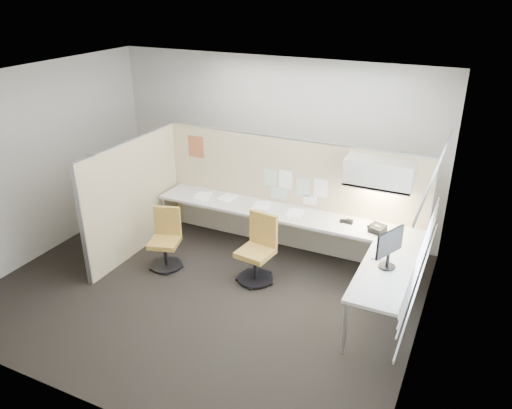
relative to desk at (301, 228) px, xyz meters
The scene contains 26 objects.
floor 1.58m from the desk, 129.58° to the right, with size 5.50×4.50×0.01m, color black.
ceiling 2.64m from the desk, 129.58° to the right, with size 5.50×4.50×0.01m, color white.
wall_back 1.66m from the desk, 129.62° to the left, with size 5.50×0.02×2.80m, color beige.
wall_front 3.59m from the desk, 105.41° to the right, with size 5.50×0.02×2.80m, color beige.
wall_left 3.93m from the desk, 162.99° to the right, with size 0.02×4.50×2.80m, color beige.
wall_right 2.28m from the desk, 31.75° to the right, with size 0.02×4.50×2.80m, color beige.
window_pane 2.32m from the desk, 32.11° to the right, with size 0.01×2.80×1.30m, color #9EAAB8.
partition_back 0.67m from the desk, 128.75° to the left, with size 4.10×0.06×1.75m, color #C5B288.
partition_left 2.52m from the desk, 165.56° to the right, with size 0.06×2.20×1.75m, color #C5B288.
desk is the anchor object (origin of this frame).
overhead_bin 1.35m from the desk, 15.24° to the left, with size 0.90×0.36×0.38m, color beige.
task_light_strip 1.22m from the desk, 15.24° to the left, with size 0.60×0.06×0.02m, color #FFEABF.
pinned_papers 0.69m from the desk, 124.37° to the left, with size 1.01×0.00×0.47m.
poster 2.19m from the desk, 167.47° to the left, with size 0.28×0.00×0.35m, color orange.
chair_left 1.96m from the desk, 154.54° to the right, with size 0.51×0.52×0.87m.
chair_right 0.73m from the desk, 123.90° to the right, with size 0.50×0.52×0.95m.
monitor 1.62m from the desk, 28.90° to the right, with size 0.22×0.44×0.50m.
phone 1.07m from the desk, ahead, with size 0.26×0.25×0.12m.
stapler 0.63m from the desk, 18.31° to the left, with size 0.14×0.04×0.05m, color black.
tape_dispenser 0.69m from the desk, 16.45° to the left, with size 0.10×0.06×0.06m, color black.
coat_hook 2.98m from the desk, 151.08° to the right, with size 0.18×0.47×1.39m.
paper_stack_0 1.69m from the desk, behind, with size 0.23×0.30×0.03m, color white.
paper_stack_1 1.34m from the desk, behind, with size 0.23×0.30×0.02m, color white.
paper_stack_2 0.71m from the desk, 168.96° to the left, with size 0.23×0.30×0.05m, color white.
paper_stack_3 0.27m from the desk, 133.73° to the left, with size 0.23×0.30×0.01m, color white.
paper_stack_4 1.33m from the desk, 20.89° to the right, with size 0.23×0.30×0.02m, color white.
Camera 1 is at (3.07, -4.89, 3.87)m, focal length 35.00 mm.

